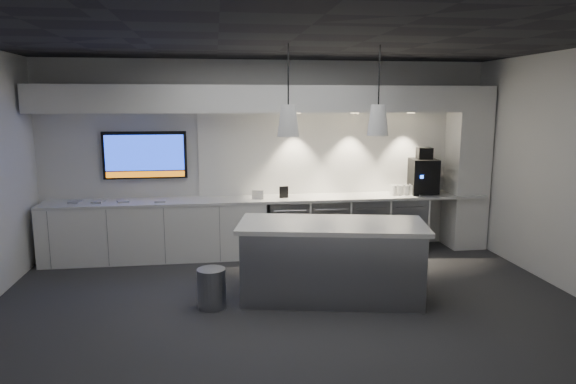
{
  "coord_description": "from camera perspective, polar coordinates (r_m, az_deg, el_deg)",
  "views": [
    {
      "loc": [
        -0.83,
        -5.57,
        2.36
      ],
      "look_at": [
        0.11,
        1.1,
        1.17
      ],
      "focal_mm": 32.0,
      "sensor_mm": 36.0,
      "label": 1
    }
  ],
  "objects": [
    {
      "name": "island",
      "position": [
        6.26,
        4.86,
        -7.58
      ],
      "size": [
        2.36,
        1.37,
        0.94
      ],
      "rotation": [
        0.0,
        0.0,
        -0.2
      ],
      "color": "gray",
      "rests_on": "floor"
    },
    {
      "name": "tray_d",
      "position": [
        7.83,
        -14.02,
        -0.98
      ],
      "size": [
        0.17,
        0.17,
        0.02
      ],
      "primitive_type": "cube",
      "rotation": [
        0.0,
        0.0,
        0.09
      ],
      "color": "#A0A0A0",
      "rests_on": "back_counter"
    },
    {
      "name": "tray_b",
      "position": [
        8.04,
        -20.35,
        -1.02
      ],
      "size": [
        0.19,
        0.19,
        0.02
      ],
      "primitive_type": "cube",
      "rotation": [
        0.0,
        0.0,
        -0.19
      ],
      "color": "#A0A0A0",
      "rests_on": "back_counter"
    },
    {
      "name": "pendant_right",
      "position": [
        6.12,
        9.97,
        7.91
      ],
      "size": [
        0.25,
        0.25,
        1.06
      ],
      "color": "white",
      "rests_on": "ceiling"
    },
    {
      "name": "cup_cluster",
      "position": [
        8.38,
        12.64,
        0.25
      ],
      "size": [
        0.4,
        0.18,
        0.16
      ],
      "primitive_type": null,
      "color": "white",
      "rests_on": "back_counter"
    },
    {
      "name": "fridge_unit_c",
      "position": [
        8.31,
        8.56,
        -3.59
      ],
      "size": [
        0.6,
        0.61,
        0.85
      ],
      "primitive_type": "cube",
      "color": "gray",
      "rests_on": "floor"
    },
    {
      "name": "ceiling",
      "position": [
        5.66,
        0.45,
        16.47
      ],
      "size": [
        7.0,
        7.0,
        0.0
      ],
      "primitive_type": "plane",
      "rotation": [
        3.14,
        0.0,
        0.0
      ],
      "color": "black",
      "rests_on": "wall_back"
    },
    {
      "name": "sign_white",
      "position": [
        7.8,
        -3.37,
        -0.31
      ],
      "size": [
        0.18,
        0.07,
        0.14
      ],
      "primitive_type": "cube",
      "rotation": [
        0.0,
        0.0,
        -0.31
      ],
      "color": "silver",
      "rests_on": "back_counter"
    },
    {
      "name": "backsplash",
      "position": [
        8.34,
        6.11,
        4.35
      ],
      "size": [
        4.6,
        0.03,
        1.3
      ],
      "primitive_type": "cube",
      "color": "white",
      "rests_on": "wall_back"
    },
    {
      "name": "pendant_left",
      "position": [
        5.88,
        0.03,
        7.98
      ],
      "size": [
        0.25,
        0.25,
        1.06
      ],
      "color": "white",
      "rests_on": "ceiling"
    },
    {
      "name": "tray_c",
      "position": [
        7.95,
        -17.87,
        -0.99
      ],
      "size": [
        0.2,
        0.2,
        0.02
      ],
      "primitive_type": "cube",
      "rotation": [
        0.0,
        0.0,
        0.31
      ],
      "color": "#A0A0A0",
      "rests_on": "back_counter"
    },
    {
      "name": "bin",
      "position": [
        6.1,
        -8.48,
        -10.53
      ],
      "size": [
        0.36,
        0.36,
        0.46
      ],
      "primitive_type": "cylinder",
      "rotation": [
        0.0,
        0.0,
        -0.1
      ],
      "color": "gray",
      "rests_on": "floor"
    },
    {
      "name": "wall_tv",
      "position": [
        8.12,
        -15.6,
        3.96
      ],
      "size": [
        1.25,
        0.07,
        0.72
      ],
      "color": "black",
      "rests_on": "wall_back"
    },
    {
      "name": "fridge_unit_a",
      "position": [
        8.05,
        -0.09,
        -3.92
      ],
      "size": [
        0.6,
        0.61,
        0.85
      ],
      "primitive_type": "cube",
      "color": "gray",
      "rests_on": "floor"
    },
    {
      "name": "left_base_cabinets",
      "position": [
        8.03,
        -14.41,
        -4.24
      ],
      "size": [
        3.3,
        0.63,
        0.86
      ],
      "primitive_type": "cube",
      "color": "white",
      "rests_on": "floor"
    },
    {
      "name": "soffit",
      "position": [
        7.81,
        -1.97,
        10.27
      ],
      "size": [
        6.9,
        0.6,
        0.4
      ],
      "primitive_type": "cube",
      "color": "white",
      "rests_on": "wall_back"
    },
    {
      "name": "floor",
      "position": [
        6.1,
        0.41,
        -12.77
      ],
      "size": [
        7.0,
        7.0,
        0.0
      ],
      "primitive_type": "plane",
      "color": "#2D2D30",
      "rests_on": "ground"
    },
    {
      "name": "fridge_unit_d",
      "position": [
        8.51,
        12.63,
        -3.4
      ],
      "size": [
        0.6,
        0.61,
        0.85
      ],
      "primitive_type": "cube",
      "color": "gray",
      "rests_on": "floor"
    },
    {
      "name": "tray_a",
      "position": [
        8.13,
        -22.61,
        -1.05
      ],
      "size": [
        0.18,
        0.18,
        0.02
      ],
      "primitive_type": "cube",
      "rotation": [
        0.0,
        0.0,
        -0.16
      ],
      "color": "#A0A0A0",
      "rests_on": "back_counter"
    },
    {
      "name": "wall_front",
      "position": [
        3.29,
        6.87,
        -5.23
      ],
      "size": [
        7.0,
        0.0,
        7.0
      ],
      "primitive_type": "plane",
      "rotation": [
        -1.57,
        0.0,
        0.0
      ],
      "color": "silver",
      "rests_on": "floor"
    },
    {
      "name": "sign_black",
      "position": [
        7.89,
        -0.47,
        -0.02
      ],
      "size": [
        0.14,
        0.05,
        0.18
      ],
      "primitive_type": "cube",
      "rotation": [
        0.0,
        0.0,
        0.19
      ],
      "color": "black",
      "rests_on": "back_counter"
    },
    {
      "name": "coffee_machine",
      "position": [
        8.51,
        14.82,
        1.86
      ],
      "size": [
        0.46,
        0.62,
        0.74
      ],
      "rotation": [
        0.0,
        0.0,
        -0.13
      ],
      "color": "black",
      "rests_on": "back_counter"
    },
    {
      "name": "fridge_unit_b",
      "position": [
        8.16,
        4.3,
        -3.76
      ],
      "size": [
        0.6,
        0.61,
        0.85
      ],
      "primitive_type": "cube",
      "color": "gray",
      "rests_on": "floor"
    },
    {
      "name": "back_counter",
      "position": [
        7.92,
        -1.89,
        -0.79
      ],
      "size": [
        6.8,
        0.65,
        0.04
      ],
      "primitive_type": "cube",
      "color": "silver",
      "rests_on": "left_base_cabinets"
    },
    {
      "name": "column",
      "position": [
        8.81,
        19.26,
        2.51
      ],
      "size": [
        0.55,
        0.55,
        2.6
      ],
      "primitive_type": "cube",
      "color": "white",
      "rests_on": "floor"
    },
    {
      "name": "wall_back",
      "position": [
        8.15,
        -2.16,
        3.92
      ],
      "size": [
        7.0,
        0.0,
        7.0
      ],
      "primitive_type": "plane",
      "rotation": [
        1.57,
        0.0,
        0.0
      ],
      "color": "silver",
      "rests_on": "floor"
    }
  ]
}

